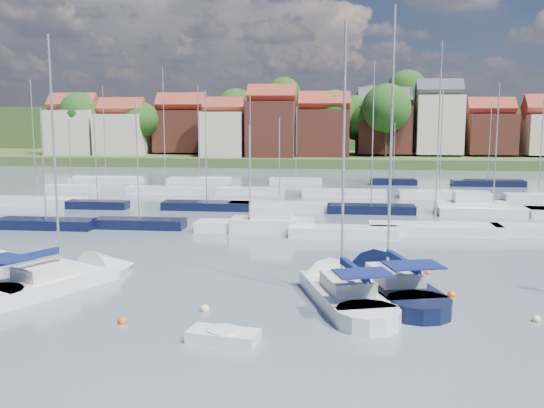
# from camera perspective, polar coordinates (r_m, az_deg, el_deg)

# --- Properties ---
(ground) EXTENTS (260.00, 260.00, 0.00)m
(ground) POSITION_cam_1_polar(r_m,az_deg,el_deg) (70.75, 6.14, 0.31)
(ground) COLOR #45515D
(ground) RESTS_ON ground
(sailboat_left) EXTENTS (7.79, 11.46, 15.41)m
(sailboat_left) POSITION_cam_1_polar(r_m,az_deg,el_deg) (37.56, -18.24, -6.63)
(sailboat_left) COLOR silver
(sailboat_left) RESTS_ON ground
(sailboat_centre) EXTENTS (6.38, 12.06, 15.85)m
(sailboat_centre) POSITION_cam_1_polar(r_m,az_deg,el_deg) (33.77, 6.08, -7.93)
(sailboat_centre) COLOR silver
(sailboat_centre) RESTS_ON ground
(sailboat_navy) EXTENTS (6.53, 12.69, 16.96)m
(sailboat_navy) POSITION_cam_1_polar(r_m,az_deg,el_deg) (35.95, 10.22, -7.01)
(sailboat_navy) COLOR black
(sailboat_navy) RESTS_ON ground
(tender) EXTENTS (3.26, 1.92, 0.66)m
(tender) POSITION_cam_1_polar(r_m,az_deg,el_deg) (27.07, -4.60, -12.29)
(tender) COLOR silver
(tender) RESTS_ON ground
(buoy_b) EXTENTS (0.45, 0.45, 0.45)m
(buoy_b) POSITION_cam_1_polar(r_m,az_deg,el_deg) (30.14, -13.88, -10.85)
(buoy_b) COLOR #D85914
(buoy_b) RESTS_ON ground
(buoy_c) EXTENTS (0.48, 0.48, 0.48)m
(buoy_c) POSITION_cam_1_polar(r_m,az_deg,el_deg) (31.21, -6.35, -9.98)
(buoy_c) COLOR beige
(buoy_c) RESTS_ON ground
(buoy_d) EXTENTS (0.49, 0.49, 0.49)m
(buoy_d) POSITION_cam_1_polar(r_m,az_deg,el_deg) (29.52, 7.71, -11.09)
(buoy_d) COLOR #D85914
(buoy_d) RESTS_ON ground
(buoy_e) EXTENTS (0.41, 0.41, 0.41)m
(buoy_e) POSITION_cam_1_polar(r_m,az_deg,el_deg) (39.09, 14.45, -6.44)
(buoy_e) COLOR #D85914
(buoy_e) RESTS_ON ground
(buoy_f) EXTENTS (0.43, 0.43, 0.43)m
(buoy_f) POSITION_cam_1_polar(r_m,az_deg,el_deg) (32.15, 23.63, -10.10)
(buoy_f) COLOR beige
(buoy_f) RESTS_ON ground
(buoy_g) EXTENTS (0.54, 0.54, 0.54)m
(buoy_g) POSITION_cam_1_polar(r_m,az_deg,el_deg) (35.59, 11.03, -7.78)
(buoy_g) COLOR beige
(buoy_g) RESTS_ON ground
(buoy_h) EXTENTS (0.49, 0.49, 0.49)m
(buoy_h) POSITION_cam_1_polar(r_m,az_deg,el_deg) (34.78, 16.57, -8.36)
(buoy_h) COLOR #D85914
(buoy_h) RESTS_ON ground
(marina_field) EXTENTS (79.62, 41.41, 15.93)m
(marina_field) POSITION_cam_1_polar(r_m,az_deg,el_deg) (65.90, 7.77, 0.07)
(marina_field) COLOR silver
(marina_field) RESTS_ON ground
(far_shore_town) EXTENTS (212.46, 90.00, 22.27)m
(far_shore_town) POSITION_cam_1_polar(r_m,az_deg,el_deg) (162.83, 7.19, 6.41)
(far_shore_town) COLOR #3B5128
(far_shore_town) RESTS_ON ground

